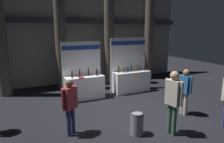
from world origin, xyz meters
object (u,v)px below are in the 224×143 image
object	(u,v)px
exhibitor_booth_1	(131,79)
visitor_4	(70,103)
exhibitor_booth_0	(84,85)
visitor_5	(185,88)
trash_bin	(137,124)
visitor_2	(173,97)

from	to	relation	value
exhibitor_booth_1	visitor_4	size ratio (longest dim) A/B	1.58
exhibitor_booth_0	exhibitor_booth_1	xyz separation A→B (m)	(2.32, 0.04, 0.02)
visitor_5	exhibitor_booth_1	bearing A→B (deg)	-178.45
trash_bin	exhibitor_booth_1	bearing A→B (deg)	62.05
exhibitor_booth_1	trash_bin	distance (m)	4.11
exhibitor_booth_0	visitor_2	bearing A→B (deg)	-72.10
trash_bin	visitor_5	distance (m)	2.35
exhibitor_booth_0	visitor_2	size ratio (longest dim) A/B	1.32
exhibitor_booth_1	visitor_4	distance (m)	4.60
visitor_2	visitor_5	bearing A→B (deg)	-66.05
visitor_2	visitor_5	world-z (taller)	visitor_2
visitor_2	exhibitor_booth_1	bearing A→B (deg)	-24.48
exhibitor_booth_0	visitor_2	world-z (taller)	exhibitor_booth_0
exhibitor_booth_0	trash_bin	xyz separation A→B (m)	(0.39, -3.59, -0.27)
exhibitor_booth_1	visitor_5	distance (m)	3.16
trash_bin	visitor_5	size ratio (longest dim) A/B	0.41
trash_bin	visitor_5	world-z (taller)	visitor_5
trash_bin	visitor_5	xyz separation A→B (m)	(2.21, 0.49, 0.62)
trash_bin	visitor_5	bearing A→B (deg)	12.61
visitor_2	visitor_5	xyz separation A→B (m)	(1.32, 0.89, -0.15)
visitor_4	visitor_5	distance (m)	3.89
exhibitor_booth_1	trash_bin	world-z (taller)	exhibitor_booth_1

